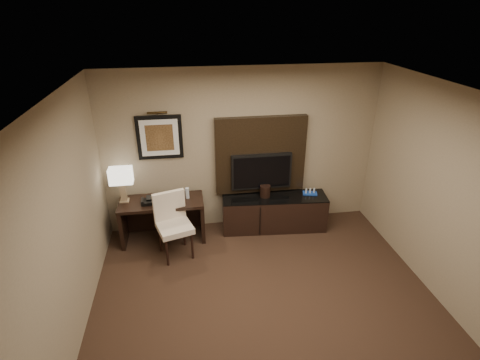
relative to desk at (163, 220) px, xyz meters
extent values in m
cube|color=black|center=(1.35, -2.15, -0.36)|extent=(4.50, 5.00, 0.01)
cube|color=silver|center=(1.35, -2.15, 2.35)|extent=(4.50, 5.00, 0.01)
cube|color=gray|center=(1.35, 0.35, 1.00)|extent=(4.50, 0.01, 2.70)
cube|color=gray|center=(-0.90, -2.15, 1.00)|extent=(0.01, 5.00, 2.70)
cube|color=gray|center=(3.60, -2.15, 1.00)|extent=(0.01, 5.00, 2.70)
cube|color=black|center=(0.00, 0.00, 0.00)|extent=(1.32, 0.57, 0.71)
cube|color=black|center=(1.86, 0.05, -0.05)|extent=(1.78, 0.63, 0.60)
cube|color=black|center=(1.65, 0.29, 0.92)|extent=(1.50, 0.12, 1.30)
cube|color=black|center=(1.65, 0.19, 0.67)|extent=(1.00, 0.08, 0.60)
cube|color=black|center=(0.05, 0.33, 1.30)|extent=(0.70, 0.04, 0.70)
cylinder|color=#3C2B13|center=(0.05, 0.29, 1.70)|extent=(0.04, 0.04, 0.30)
cube|color=#1B21AF|center=(0.09, -0.08, 0.36)|extent=(0.27, 0.33, 0.02)
imported|color=#B0AC8A|center=(0.12, 0.01, 0.46)|extent=(0.15, 0.02, 0.20)
cylinder|color=silver|center=(0.42, 0.03, 0.44)|extent=(0.07, 0.07, 0.18)
cylinder|color=black|center=(1.70, 0.09, 0.35)|extent=(0.22, 0.22, 0.20)
camera|label=1|loc=(0.44, -5.32, 3.21)|focal=28.00mm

